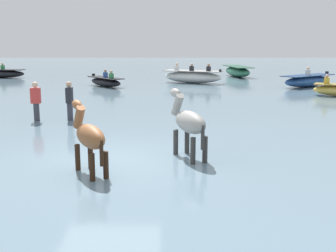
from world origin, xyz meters
TOP-DOWN VIEW (x-y plane):
  - ground_plane at (0.00, 0.00)m, footprint 120.00×120.00m
  - water_surface at (0.00, 10.00)m, footprint 90.00×90.00m
  - horse_lead_grey at (1.93, 0.25)m, footprint 0.98×1.68m
  - horse_trailing_chestnut at (-0.23, -0.95)m, footprint 1.08×1.53m
  - boat_distant_west at (-2.21, 15.97)m, footprint 2.60×2.91m
  - boat_mid_channel at (6.91, 22.77)m, footprint 1.96×4.23m
  - boat_mid_outer at (9.95, 15.74)m, footprint 3.87×3.18m
  - boat_distant_east at (3.18, 18.01)m, footprint 4.10×2.83m
  - boat_near_starboard at (-10.63, 21.82)m, footprint 3.27×1.12m
  - person_onlooker_left at (-3.13, 5.01)m, footprint 0.32×0.20m
  - person_onlooker_right at (-1.98, 5.11)m, footprint 0.21×0.32m

SIDE VIEW (x-z plane):
  - ground_plane at x=0.00m, z-range 0.00..0.00m
  - water_surface at x=0.00m, z-range 0.00..0.26m
  - boat_distant_west at x=-2.21m, z-range 0.03..1.06m
  - boat_near_starboard at x=-10.63m, z-range 0.03..1.11m
  - boat_mid_outer at x=9.95m, z-range 0.03..1.20m
  - boat_mid_channel at x=6.91m, z-range 0.26..1.04m
  - boat_distant_east at x=3.18m, z-range 0.03..1.30m
  - person_onlooker_left at x=-3.13m, z-range 0.05..1.68m
  - person_onlooker_right at x=-1.98m, z-range 0.05..1.68m
  - horse_trailing_chestnut at x=-0.23m, z-range 0.16..1.92m
  - horse_lead_grey at x=1.93m, z-range 0.17..2.04m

